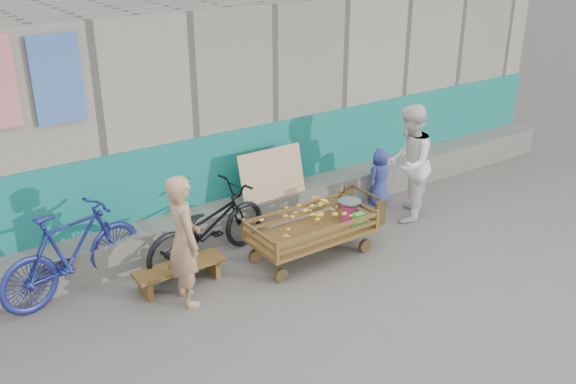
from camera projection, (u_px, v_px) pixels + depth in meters
ground at (357, 304)px, 7.30m from camera, size 80.00×80.00×0.00m
building_wall at (190, 101)px, 9.78m from camera, size 12.00×3.50×3.00m
banana_cart at (310, 222)px, 8.10m from camera, size 1.75×0.80×0.74m
bench at (180, 270)px, 7.60m from camera, size 1.09×0.33×0.27m
vendor_man at (184, 240)px, 7.07m from camera, size 0.43×0.60×1.55m
woman at (408, 163)px, 9.06m from camera, size 1.05×1.02×1.70m
child at (380, 177)px, 9.68m from camera, size 0.48×0.35×0.89m
bicycle_dark at (207, 227)px, 8.02m from camera, size 1.94×1.01×0.97m
bicycle_blue at (73, 252)px, 7.31m from camera, size 1.88×0.95×1.09m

